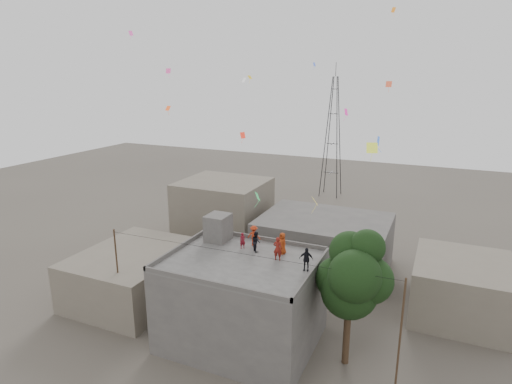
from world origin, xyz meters
TOP-DOWN VIEW (x-y plane):
  - ground at (0.00, 0.00)m, footprint 140.00×140.00m
  - main_building at (0.00, 0.00)m, footprint 10.00×8.00m
  - parapet at (0.00, 0.00)m, footprint 10.00×8.00m
  - stair_head_box at (-3.20, 2.60)m, footprint 1.60×1.80m
  - neighbor_west at (-11.00, 2.00)m, footprint 8.00×10.00m
  - neighbor_north at (2.00, 14.00)m, footprint 12.00×9.00m
  - neighbor_northwest at (-10.00, 16.00)m, footprint 9.00×8.00m
  - neighbor_east at (14.00, 10.00)m, footprint 7.00×8.00m
  - tree at (7.37, 0.60)m, footprint 4.90×4.60m
  - utility_line at (0.50, -1.25)m, footprint 20.12×0.62m
  - transmission_tower at (-4.00, 40.00)m, footprint 2.97×2.97m
  - person_red_adult at (2.17, 1.06)m, footprint 0.64×0.46m
  - person_orange_child at (2.08, 2.20)m, footprint 0.89×0.78m
  - person_dark_child at (0.24, 1.86)m, footprint 0.87×0.88m
  - person_dark_adult at (4.40, 0.31)m, footprint 0.96×0.56m
  - person_orange_adult at (-0.33, 2.75)m, footprint 1.02×0.63m
  - person_red_child at (-0.84, 1.91)m, footprint 0.50×0.50m
  - kites at (1.20, 5.65)m, footprint 19.70×19.72m

SIDE VIEW (x-z plane):
  - ground at x=0.00m, z-range 0.00..0.00m
  - neighbor_west at x=-11.00m, z-range 0.00..4.00m
  - neighbor_east at x=14.00m, z-range 0.00..4.40m
  - neighbor_north at x=2.00m, z-range 0.00..5.00m
  - main_building at x=0.00m, z-range 0.00..6.10m
  - neighbor_northwest at x=-10.00m, z-range 0.00..7.00m
  - utility_line at x=0.50m, z-range 0.13..7.53m
  - tree at x=7.37m, z-range 1.55..10.65m
  - parapet at x=0.00m, z-range 6.10..6.40m
  - person_red_child at x=-0.84m, z-range 6.10..7.27m
  - person_dark_child at x=0.24m, z-range 6.10..7.54m
  - person_orange_adult at x=-0.33m, z-range 6.10..7.62m
  - person_dark_adult at x=4.40m, z-range 6.10..7.63m
  - person_orange_child at x=2.08m, z-range 6.10..7.63m
  - person_red_adult at x=2.17m, z-range 6.10..7.74m
  - stair_head_box at x=-3.20m, z-range 6.10..8.10m
  - transmission_tower at x=-4.00m, z-range -0.93..19.07m
  - kites at x=1.20m, z-range 8.90..21.82m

